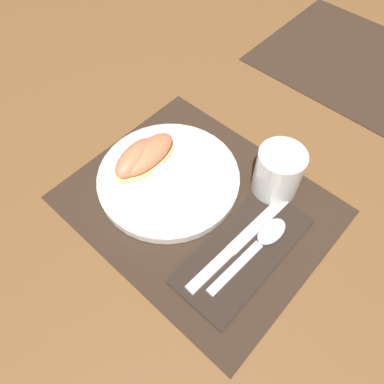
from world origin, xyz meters
The scene contains 11 objects.
ground_plane centered at (0.00, 0.00, 0.00)m, with size 3.00×3.00×0.00m, color brown.
placemat centered at (0.00, 0.00, 0.00)m, with size 0.42×0.34×0.00m.
placemat_far centered at (0.02, 0.53, 0.00)m, with size 0.42×0.34×0.00m.
plate centered at (-0.07, 0.00, 0.01)m, with size 0.25×0.25×0.02m.
juice_glass centered at (0.07, 0.11, 0.04)m, with size 0.08×0.08×0.09m.
napkin centered at (0.11, -0.02, 0.01)m, with size 0.11×0.24×0.00m.
knife centered at (0.10, -0.02, 0.01)m, with size 0.03×0.23×0.01m.
spoon centered at (0.12, 0.01, 0.01)m, with size 0.04×0.17×0.01m.
fork centered at (-0.08, 0.00, 0.02)m, with size 0.19×0.04×0.00m.
citrus_wedge_0 centered at (-0.12, 0.00, 0.03)m, with size 0.06×0.12×0.03m.
citrus_wedge_1 centered at (-0.13, -0.02, 0.04)m, with size 0.06×0.11×0.04m.
Camera 1 is at (0.22, -0.26, 0.54)m, focal length 35.00 mm.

